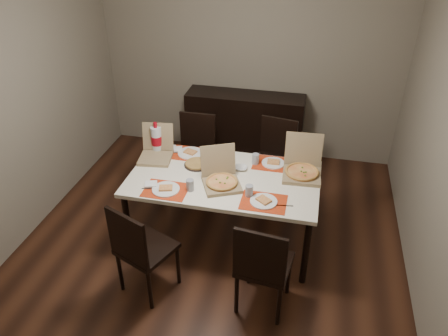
{
  "coord_description": "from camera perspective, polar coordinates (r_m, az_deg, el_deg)",
  "views": [
    {
      "loc": [
        0.88,
        -3.29,
        3.03
      ],
      "look_at": [
        0.1,
        0.1,
        0.85
      ],
      "focal_mm": 35.0,
      "sensor_mm": 36.0,
      "label": 1
    }
  ],
  "objects": [
    {
      "name": "pizza_box_center",
      "position": [
        4.03,
        -0.39,
        -1.47
      ],
      "size": [
        0.45,
        0.47,
        0.33
      ],
      "color": "#88714E",
      "rests_on": "dining_table"
    },
    {
      "name": "setting_far_left",
      "position": [
        4.51,
        -4.16,
        1.92
      ],
      "size": [
        0.48,
        0.3,
        0.11
      ],
      "color": "red",
      "rests_on": "dining_table"
    },
    {
      "name": "pizza_box_left",
      "position": [
        4.5,
        -8.83,
        2.05
      ],
      "size": [
        0.36,
        0.39,
        0.32
      ],
      "color": "#88714E",
      "rests_on": "dining_table"
    },
    {
      "name": "room_walls",
      "position": [
        4.04,
        -0.43,
        13.35
      ],
      "size": [
        3.84,
        4.02,
        2.62
      ],
      "color": "gray",
      "rests_on": "ground"
    },
    {
      "name": "chair_near_left",
      "position": [
        3.8,
        -10.91,
        -10.2
      ],
      "size": [
        0.55,
        0.55,
        0.93
      ],
      "color": "black",
      "rests_on": "ground"
    },
    {
      "name": "setting_near_left",
      "position": [
        4.0,
        -7.05,
        -2.58
      ],
      "size": [
        0.48,
        0.3,
        0.11
      ],
      "color": "red",
      "rests_on": "dining_table"
    },
    {
      "name": "napkin_loose",
      "position": [
        4.11,
        -0.01,
        -1.49
      ],
      "size": [
        0.16,
        0.16,
        0.02
      ],
      "primitive_type": "cube",
      "rotation": [
        0.0,
        0.0,
        0.72
      ],
      "color": "white",
      "rests_on": "dining_table"
    },
    {
      "name": "dip_bowl",
      "position": [
        4.27,
        2.23,
        -0.01
      ],
      "size": [
        0.13,
        0.13,
        0.03
      ],
      "primitive_type": "imported",
      "rotation": [
        0.0,
        0.0,
        0.08
      ],
      "color": "white",
      "rests_on": "dining_table"
    },
    {
      "name": "sideboard",
      "position": [
        5.75,
        2.7,
        5.38
      ],
      "size": [
        1.5,
        0.4,
        0.9
      ],
      "primitive_type": "cube",
      "color": "black",
      "rests_on": "ground"
    },
    {
      "name": "pizza_box_right",
      "position": [
        4.23,
        10.16,
        -0.17
      ],
      "size": [
        0.38,
        0.41,
        0.36
      ],
      "color": "#88714E",
      "rests_on": "dining_table"
    },
    {
      "name": "soda_bottle",
      "position": [
        4.56,
        -8.8,
        3.7
      ],
      "size": [
        0.11,
        0.11,
        0.34
      ],
      "color": "silver",
      "rests_on": "dining_table"
    },
    {
      "name": "chair_far_left",
      "position": [
        5.09,
        -3.72,
        2.32
      ],
      "size": [
        0.42,
        0.42,
        0.93
      ],
      "color": "black",
      "rests_on": "ground"
    },
    {
      "name": "chair_far_right",
      "position": [
        5.0,
        6.61,
        1.59
      ],
      "size": [
        0.49,
        0.49,
        0.93
      ],
      "color": "black",
      "rests_on": "ground"
    },
    {
      "name": "setting_near_right",
      "position": [
        3.85,
        4.67,
        -3.98
      ],
      "size": [
        0.46,
        0.3,
        0.11
      ],
      "color": "red",
      "rests_on": "dining_table"
    },
    {
      "name": "dining_table",
      "position": [
        4.19,
        -0.0,
        -1.93
      ],
      "size": [
        1.8,
        1.0,
        0.75
      ],
      "color": "#F5EBCE",
      "rests_on": "ground"
    },
    {
      "name": "chair_near_right",
      "position": [
        3.6,
        5.06,
        -12.49
      ],
      "size": [
        0.47,
        0.47,
        0.93
      ],
      "color": "black",
      "rests_on": "ground"
    },
    {
      "name": "faina_plate",
      "position": [
        4.34,
        -3.56,
        0.52
      ],
      "size": [
        0.25,
        0.25,
        0.03
      ],
      "color": "black",
      "rests_on": "dining_table"
    },
    {
      "name": "setting_far_right",
      "position": [
        4.37,
        5.8,
        0.79
      ],
      "size": [
        0.46,
        0.3,
        0.11
      ],
      "color": "red",
      "rests_on": "dining_table"
    },
    {
      "name": "ground",
      "position": [
        4.56,
        -1.6,
        -9.73
      ],
      "size": [
        3.8,
        4.0,
        0.02
      ],
      "primitive_type": "cube",
      "color": "#3F2113",
      "rests_on": "ground"
    }
  ]
}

